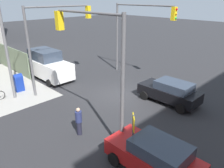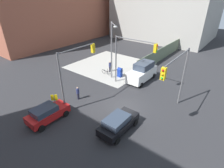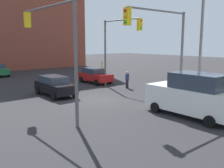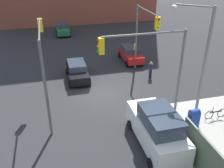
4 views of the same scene
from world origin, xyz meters
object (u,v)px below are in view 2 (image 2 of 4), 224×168
smokestack (103,5)px  traffic_signal_ne_corner (130,53)px  traffic_signal_se_corner (177,73)px  van_white_delivery (142,72)px  mailbox_blue (120,72)px  street_lamp_corner (112,47)px  coupe_black (118,123)px  traffic_signal_nw_corner (75,66)px  pedestrian_waiting (110,66)px  bicycle_leaning_on_fence (106,72)px  pedestrian_crossing (78,93)px  sedan_red (47,113)px

smokestack → traffic_signal_ne_corner: bearing=-134.3°
traffic_signal_se_corner → van_white_delivery: 8.84m
mailbox_blue → van_white_delivery: van_white_delivery is taller
street_lamp_corner → coupe_black: street_lamp_corner is taller
traffic_signal_nw_corner → pedestrian_waiting: size_ratio=3.77×
smokestack → bicycle_leaning_on_fence: 35.40m
mailbox_blue → pedestrian_crossing: 8.20m
coupe_black → van_white_delivery: 11.20m
van_white_delivery → pedestrian_crossing: van_white_delivery is taller
van_white_delivery → bicycle_leaning_on_fence: size_ratio=3.09×
smokestack → van_white_delivery: size_ratio=2.92×
van_white_delivery → pedestrian_waiting: bearing=94.4°
bicycle_leaning_on_fence → traffic_signal_nw_corner: bearing=-161.8°
pedestrian_waiting → mailbox_blue: bearing=55.1°
mailbox_blue → pedestrian_waiting: pedestrian_waiting is taller
smokestack → traffic_signal_se_corner: smokestack is taller
pedestrian_crossing → bicycle_leaning_on_fence: pedestrian_crossing is taller
street_lamp_corner → mailbox_blue: bearing=-22.8°
traffic_signal_ne_corner → pedestrian_crossing: (-6.50, 2.94, -3.81)m
coupe_black → pedestrian_crossing: pedestrian_crossing is taller
traffic_signal_se_corner → street_lamp_corner: (2.91, 10.02, 0.02)m
sedan_red → bicycle_leaning_on_fence: size_ratio=2.34×
mailbox_blue → pedestrian_crossing: (-8.20, 0.20, 0.08)m
traffic_signal_se_corner → coupe_black: bearing=152.9°
traffic_signal_se_corner → van_white_delivery: size_ratio=1.20×
traffic_signal_se_corner → mailbox_blue: (4.15, 9.50, -3.92)m
traffic_signal_se_corner → bicycle_leaning_on_fence: size_ratio=3.71×
traffic_signal_nw_corner → coupe_black: 7.32m
van_white_delivery → street_lamp_corner: bearing=121.5°
traffic_signal_nw_corner → mailbox_blue: 9.61m
smokestack → street_lamp_corner: bearing=-137.4°
smokestack → traffic_signal_se_corner: (-29.56, -34.50, -3.21)m
coupe_black → pedestrian_waiting: size_ratio=2.49×
street_lamp_corner → mailbox_blue: 4.16m
bicycle_leaning_on_fence → smokestack: bearing=41.2°
street_lamp_corner → coupe_black: 11.71m
smokestack → traffic_signal_nw_corner: size_ratio=2.43×
traffic_signal_se_corner → van_white_delivery: (5.19, 6.30, -3.40)m
pedestrian_crossing → bicycle_leaning_on_fence: 7.87m
pedestrian_waiting → traffic_signal_ne_corner: bearing=45.0°
bicycle_leaning_on_fence → pedestrian_crossing: bearing=-165.3°
smokestack → street_lamp_corner: size_ratio=1.97×
smokestack → pedestrian_crossing: (-33.61, -24.80, -7.05)m
traffic_signal_se_corner → pedestrian_waiting: 13.36m
van_white_delivery → pedestrian_waiting: van_white_delivery is taller
bicycle_leaning_on_fence → traffic_signal_se_corner: bearing=-106.9°
coupe_black → sedan_red: bearing=116.1°
pedestrian_crossing → bicycle_leaning_on_fence: size_ratio=0.93×
van_white_delivery → pedestrian_crossing: (-9.23, 3.40, -0.44)m
bicycle_leaning_on_fence → pedestrian_waiting: bearing=9.6°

